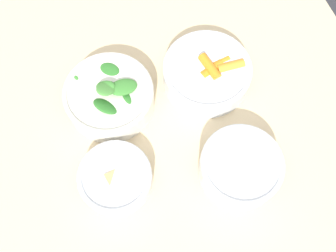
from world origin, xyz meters
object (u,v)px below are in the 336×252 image
Objects in this scene: bowl_cookies at (116,178)px; bowl_beans_hotdog at (240,167)px; bowl_carrots at (207,73)px; bowl_greens at (110,96)px.

bowl_beans_hotdog is at bearing 75.38° from bowl_cookies.
bowl_greens reaches higher than bowl_carrots.
bowl_beans_hotdog reaches higher than bowl_cookies.
bowl_greens is at bearing -139.48° from bowl_beans_hotdog.
bowl_greens is (-0.01, -0.21, 0.00)m from bowl_carrots.
bowl_greens is at bearing -93.49° from bowl_carrots.
bowl_greens is at bearing 167.61° from bowl_cookies.
bowl_greens is 1.17× the size of bowl_beans_hotdog.
bowl_beans_hotdog is (0.22, 0.19, -0.00)m from bowl_greens.
bowl_greens is 0.17m from bowl_cookies.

